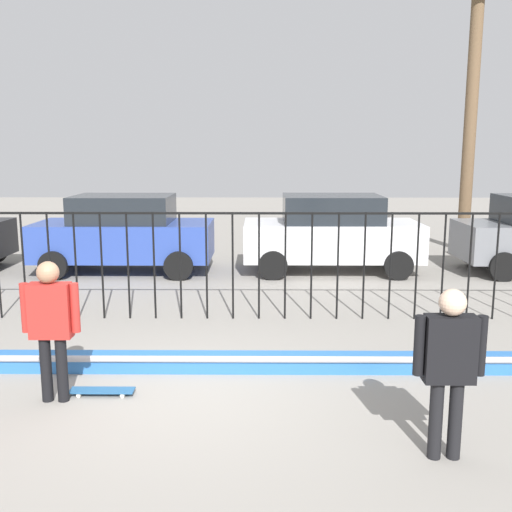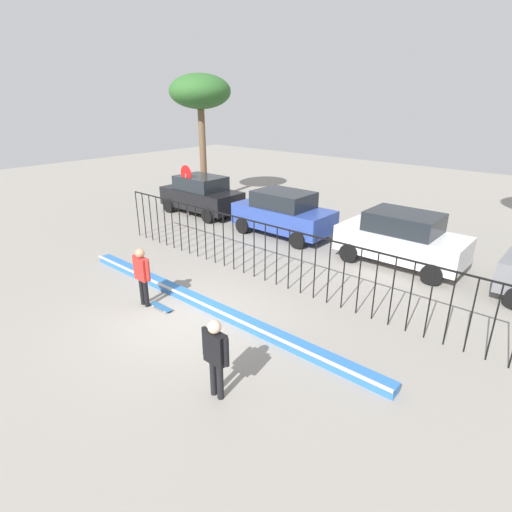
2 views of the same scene
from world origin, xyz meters
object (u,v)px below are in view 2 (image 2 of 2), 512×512
Objects in this scene: skateboard at (161,307)px; parked_car_blue at (283,213)px; stop_sign at (186,184)px; camera_operator at (216,352)px; parked_car_white at (401,238)px; parked_car_black at (201,195)px; skateboarder at (142,272)px; palm_tree_short at (200,94)px.

parked_car_blue reaches higher than skateboard.
stop_sign is at bearing -168.47° from parked_car_blue.
camera_operator is 0.40× the size of parked_car_white.
parked_car_black reaches higher than camera_operator.
skateboarder is 0.40× the size of parked_car_blue.
parked_car_blue reaches higher than camera_operator.
parked_car_black is (-10.40, 8.98, -0.06)m from camera_operator.
parked_car_blue is 8.67m from palm_tree_short.
palm_tree_short is (-12.21, 10.84, 4.67)m from camera_operator.
skateboarder is 8.79m from parked_car_white.
skateboarder is 4.50m from camera_operator.
parked_car_blue is at bearing -1.96° from parked_car_black.
parked_car_black is at bearing -176.13° from parked_car_blue.
stop_sign reaches higher than parked_car_white.
stop_sign is at bearing 129.80° from skateboard.
parked_car_blue and parked_car_white have the same top height.
parked_car_black is 5.40m from palm_tree_short.
palm_tree_short is at bearing 171.26° from parked_car_white.
skateboarder is 0.26× the size of palm_tree_short.
parked_car_blue is 1.72× the size of stop_sign.
parked_car_blue is at bearing -15.19° from palm_tree_short.
parked_car_white is at bearing 5.14° from parked_car_blue.
parked_car_blue reaches higher than skateboarder.
skateboard is 0.19× the size of parked_car_black.
parked_car_black is 1.00× the size of parked_car_blue.
skateboard is 8.45m from parked_car_white.
camera_operator is 0.69× the size of stop_sign.
camera_operator is at bearing -42.26° from parked_car_black.
stop_sign is at bearing -107.98° from parked_car_black.
parked_car_black is at bearing 179.98° from parked_car_white.
parked_car_blue is 0.64× the size of palm_tree_short.
skateboarder is 0.69× the size of stop_sign.
camera_operator is 0.40× the size of parked_car_black.
parked_car_black is (-6.09, 7.68, -0.06)m from skateboarder.
camera_operator is at bearing -26.52° from skateboard.
camera_operator is (3.79, -1.47, 0.97)m from skateboard.
camera_operator is at bearing -55.46° from parked_car_blue.
skateboard is 0.12× the size of palm_tree_short.
skateboard is at bearing -116.40° from parked_car_white.
palm_tree_short reaches higher than stop_sign.
parked_car_black is (-6.61, 7.51, 0.91)m from skateboard.
stop_sign reaches higher than parked_car_blue.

